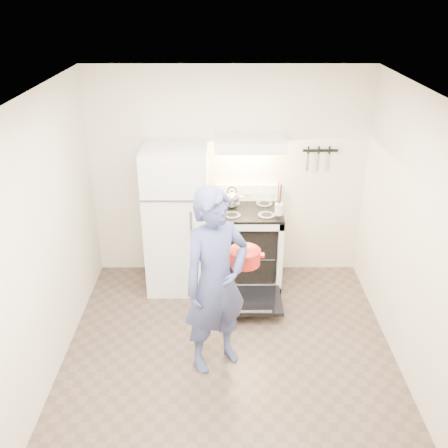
{
  "coord_description": "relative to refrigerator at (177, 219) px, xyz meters",
  "views": [
    {
      "loc": [
        -0.06,
        -3.69,
        3.26
      ],
      "look_at": [
        -0.05,
        1.0,
        1.0
      ],
      "focal_mm": 40.0,
      "sensor_mm": 36.0,
      "label": 1
    }
  ],
  "objects": [
    {
      "name": "backsplash",
      "position": [
        0.81,
        0.31,
        0.2
      ],
      "size": [
        0.76,
        0.07,
        0.2
      ],
      "primitive_type": "cube",
      "color": "silver",
      "rests_on": "cooktop"
    },
    {
      "name": "knife_strip",
      "position": [
        1.63,
        0.33,
        0.7
      ],
      "size": [
        0.4,
        0.02,
        0.03
      ],
      "primitive_type": "cube",
      "color": "black",
      "rests_on": "back_wall"
    },
    {
      "name": "person",
      "position": [
        0.46,
        -1.4,
        0.04
      ],
      "size": [
        0.77,
        0.7,
        1.77
      ],
      "primitive_type": "imported",
      "rotation": [
        0.0,
        0.0,
        0.56
      ],
      "color": "navy",
      "rests_on": "floor"
    },
    {
      "name": "refrigerator",
      "position": [
        0.0,
        0.0,
        0.0
      ],
      "size": [
        0.7,
        0.7,
        1.7
      ],
      "primitive_type": "cube",
      "color": "silver",
      "rests_on": "floor"
    },
    {
      "name": "oven_rack",
      "position": [
        0.81,
        0.02,
        -0.41
      ],
      "size": [
        0.6,
        0.52,
        0.01
      ],
      "primitive_type": "cube",
      "color": "slate",
      "rests_on": "stove_body"
    },
    {
      "name": "pizza_stone",
      "position": [
        0.8,
        -0.03,
        -0.4
      ],
      "size": [
        0.3,
        0.3,
        0.02
      ],
      "primitive_type": "cylinder",
      "color": "#966E50",
      "rests_on": "oven_rack"
    },
    {
      "name": "oven_door",
      "position": [
        0.81,
        -0.57,
        -0.72
      ],
      "size": [
        0.7,
        0.54,
        0.04
      ],
      "primitive_type": "cube",
      "color": "black",
      "rests_on": "floor"
    },
    {
      "name": "tea_kettle",
      "position": [
        0.62,
        0.1,
        0.22
      ],
      "size": [
        0.2,
        0.17,
        0.25
      ],
      "primitive_type": null,
      "color": "#B4B4B9",
      "rests_on": "cooktop"
    },
    {
      "name": "cooktop",
      "position": [
        0.81,
        0.02,
        0.09
      ],
      "size": [
        0.76,
        0.65,
        0.03
      ],
      "primitive_type": "cube",
      "color": "black",
      "rests_on": "stove_body"
    },
    {
      "name": "stove_body",
      "position": [
        0.81,
        0.02,
        -0.39
      ],
      "size": [
        0.76,
        0.65,
        0.92
      ],
      "primitive_type": "cube",
      "color": "silver",
      "rests_on": "floor"
    },
    {
      "name": "floor",
      "position": [
        0.58,
        -1.45,
        -0.85
      ],
      "size": [
        3.6,
        3.6,
        0.0
      ],
      "primitive_type": "plane",
      "color": "brown",
      "rests_on": "ground"
    },
    {
      "name": "dutch_oven",
      "position": [
        0.72,
        -1.12,
        0.13
      ],
      "size": [
        0.37,
        0.3,
        0.24
      ],
      "primitive_type": null,
      "color": "red",
      "rests_on": "person"
    },
    {
      "name": "back_wall",
      "position": [
        0.58,
        0.35,
        0.4
      ],
      "size": [
        3.2,
        0.02,
        2.5
      ],
      "primitive_type": "cube",
      "color": "beige",
      "rests_on": "ground"
    },
    {
      "name": "range_hood",
      "position": [
        0.81,
        0.1,
        0.86
      ],
      "size": [
        0.76,
        0.5,
        0.12
      ],
      "primitive_type": "cube",
      "color": "silver",
      "rests_on": "back_wall"
    },
    {
      "name": "utensil_jar",
      "position": [
        1.13,
        -0.17,
        0.2
      ],
      "size": [
        0.09,
        0.09,
        0.13
      ],
      "primitive_type": "cylinder",
      "rotation": [
        0.0,
        0.0,
        0.02
      ],
      "color": "silver",
      "rests_on": "cooktop"
    }
  ]
}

